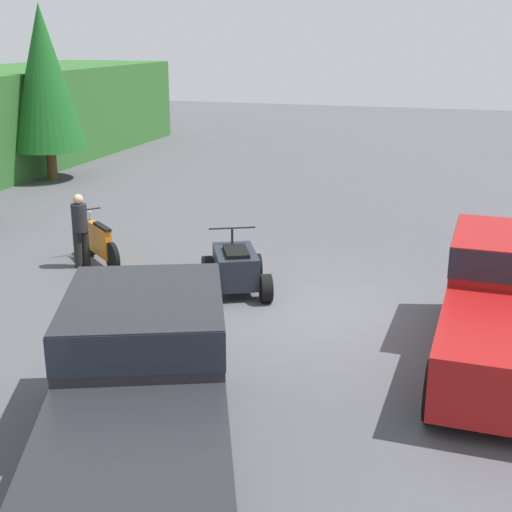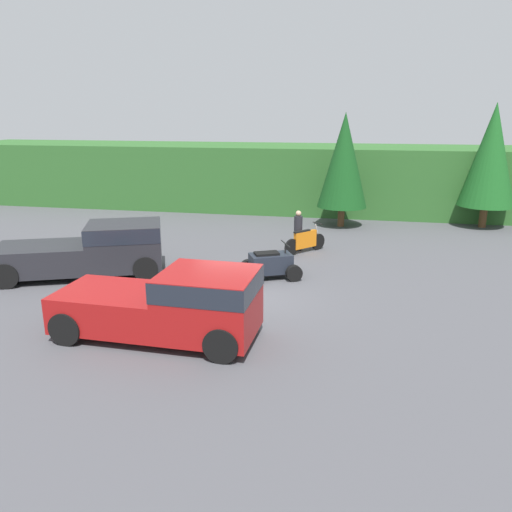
% 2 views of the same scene
% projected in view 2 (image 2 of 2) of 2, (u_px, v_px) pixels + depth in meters
% --- Properties ---
extents(ground_plane, '(80.00, 80.00, 0.00)m').
position_uv_depth(ground_plane, '(242.00, 298.00, 15.82)').
color(ground_plane, '#4C4C51').
extents(hillside_backdrop, '(44.00, 6.00, 3.76)m').
position_uv_depth(hillside_backdrop, '(300.00, 177.00, 30.37)').
color(hillside_backdrop, '#2D6028').
rests_on(hillside_backdrop, ground_plane).
extents(tree_left, '(2.51, 2.51, 5.70)m').
position_uv_depth(tree_left, '(344.00, 161.00, 24.91)').
color(tree_left, brown).
rests_on(tree_left, ground_plane).
extents(tree_mid_left, '(2.71, 2.71, 6.17)m').
position_uv_depth(tree_mid_left, '(491.00, 155.00, 24.63)').
color(tree_mid_left, brown).
rests_on(tree_mid_left, ground_plane).
extents(pickup_truck_red, '(5.28, 2.35, 1.86)m').
position_uv_depth(pickup_truck_red, '(174.00, 303.00, 12.73)').
color(pickup_truck_red, maroon).
rests_on(pickup_truck_red, ground_plane).
extents(pickup_truck_second, '(6.06, 4.06, 1.86)m').
position_uv_depth(pickup_truck_second, '(96.00, 248.00, 17.82)').
color(pickup_truck_second, '#232328').
rests_on(pickup_truck_second, ground_plane).
extents(dirt_bike, '(1.52, 1.73, 1.18)m').
position_uv_depth(dirt_bike, '(305.00, 241.00, 20.84)').
color(dirt_bike, black).
rests_on(dirt_bike, ground_plane).
extents(quad_atv, '(2.32, 2.00, 1.24)m').
position_uv_depth(quad_atv, '(271.00, 265.00, 17.60)').
color(quad_atv, black).
rests_on(quad_atv, ground_plane).
extents(rider_person, '(0.49, 0.49, 1.72)m').
position_uv_depth(rider_person, '(298.00, 229.00, 21.06)').
color(rider_person, black).
rests_on(rider_person, ground_plane).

